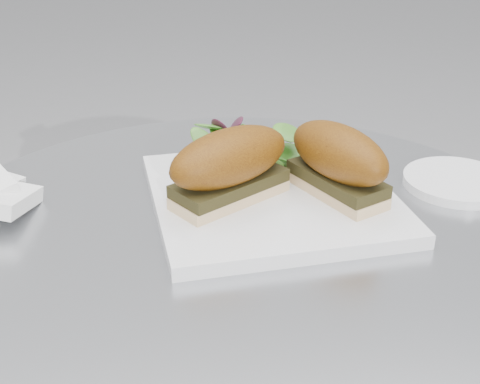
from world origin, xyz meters
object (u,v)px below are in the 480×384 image
object	(u,v)px
sandwich_left	(230,164)
sandwich_right	(338,160)
plate	(272,198)
saucer	(457,182)

from	to	relation	value
sandwich_left	sandwich_right	size ratio (longest dim) A/B	1.08
plate	sandwich_left	world-z (taller)	sandwich_left
sandwich_right	saucer	size ratio (longest dim) A/B	1.20
sandwich_left	saucer	world-z (taller)	sandwich_left
saucer	sandwich_left	bearing A→B (deg)	-174.37
sandwich_left	sandwich_right	bearing A→B (deg)	-35.04
sandwich_right	saucer	xyz separation A→B (m)	(0.16, 0.03, -0.05)
plate	sandwich_right	bearing A→B (deg)	-14.35
sandwich_left	saucer	size ratio (longest dim) A/B	1.29
sandwich_left	saucer	bearing A→B (deg)	-27.07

